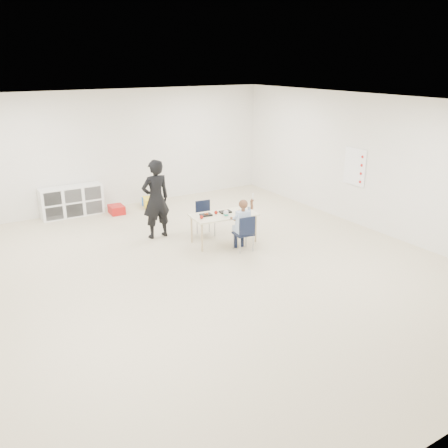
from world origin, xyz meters
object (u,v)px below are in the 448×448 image
adult (156,199)px  child (244,223)px  chair_near (243,233)px  table (224,228)px  cubby_shelf (72,201)px

adult → child: bearing=123.6°
chair_near → child: child is taller
table → adult: 1.48m
chair_near → adult: 1.93m
child → adult: (-1.10, 1.52, 0.25)m
chair_near → adult: (-1.10, 1.52, 0.45)m
chair_near → cubby_shelf: chair_near is taller
table → chair_near: chair_near is taller
child → adult: bearing=131.6°
chair_near → cubby_shelf: size_ratio=0.50×
table → cubby_shelf: (-2.11, 3.28, 0.05)m
adult → table: bearing=133.8°
cubby_shelf → adult: size_ratio=0.87×
cubby_shelf → adult: 2.60m
chair_near → child: 0.20m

